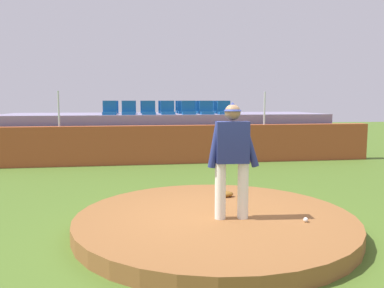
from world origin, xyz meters
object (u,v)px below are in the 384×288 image
Objects in this scene: stadium_chair_8 at (129,110)px; stadium_chair_20 at (214,109)px; stadium_chair_11 at (184,110)px; stadium_chair_0 at (110,110)px; fielding_glove at (226,194)px; stadium_chair_13 at (220,109)px; stadium_chair_3 at (168,110)px; stadium_chair_5 at (207,110)px; stadium_chair_7 at (110,110)px; stadium_chair_17 at (165,109)px; stadium_chair_4 at (189,110)px; stadium_chair_2 at (149,110)px; stadium_chair_19 at (198,109)px; stadium_chair_6 at (224,110)px; stadium_chair_15 at (130,109)px; stadium_chair_16 at (147,109)px; stadium_chair_1 at (129,110)px; stadium_chair_18 at (182,109)px; baseball at (306,220)px; stadium_chair_14 at (112,109)px; stadium_chair_12 at (202,110)px; pitcher at (232,152)px; stadium_chair_9 at (148,110)px; stadium_chair_10 at (167,110)px.

stadium_chair_8 and stadium_chair_20 have the same top height.
stadium_chair_0 is at bearing 17.83° from stadium_chair_11.
fielding_glove is 8.01m from stadium_chair_13.
stadium_chair_3 is 1.42m from stadium_chair_5.
stadium_chair_7 is 2.29m from stadium_chair_17.
stadium_chair_4 is at bearing 157.52° from stadium_chair_8.
stadium_chair_17 is 1.00× the size of stadium_chair_20.
fielding_glove is 7.84m from stadium_chair_11.
stadium_chair_2 is 2.78m from stadium_chair_19.
stadium_chair_6 is 1.00× the size of stadium_chair_15.
stadium_chair_13 is 2.96m from stadium_chair_16.
stadium_chair_13 and stadium_chair_15 have the same top height.
stadium_chair_6 is 3.89m from stadium_chair_15.
stadium_chair_15 is (0.71, 1.75, 0.00)m from stadium_chair_0.
stadium_chair_17 is at bearing 179.46° from stadium_chair_16.
stadium_chair_1 is at bearing 1.17° from stadium_chair_3.
stadium_chair_18 is (-0.02, 1.83, 0.00)m from stadium_chair_4.
stadium_chair_19 is (0.65, 1.83, 0.00)m from stadium_chair_4.
baseball is 10.47m from stadium_chair_17.
fielding_glove is 0.60× the size of stadium_chair_14.
stadium_chair_3 is 1.00× the size of stadium_chair_11.
stadium_chair_7 is 1.00× the size of stadium_chair_12.
stadium_chair_0 is 1.00× the size of stadium_chair_14.
stadium_chair_2 is 1.00× the size of stadium_chair_14.
stadium_chair_9 is at bearing 100.47° from pitcher.
stadium_chair_20 is (2.80, 0.01, 0.00)m from stadium_chair_16.
stadium_chair_10 is 1.12m from stadium_chair_18.
stadium_chair_10 is 2.23m from stadium_chair_20.
stadium_chair_15 is at bearing -179.60° from stadium_chair_14.
stadium_chair_3 is at bearing 111.61° from stadium_chair_16.
stadium_chair_9 is at bearing 101.99° from baseball.
stadium_chair_10 is (-0.19, 9.06, 0.46)m from pitcher.
fielding_glove is (0.24, 1.36, -1.01)m from pitcher.
stadium_chair_2 is at bearing -0.08° from stadium_chair_4.
stadium_chair_9 is at bearing -32.09° from stadium_chair_4.
stadium_chair_1 reaches higher than baseball.
stadium_chair_9 is (-0.91, 9.01, 0.46)m from pitcher.
stadium_chair_6 is 2.27m from stadium_chair_18.
fielding_glove is at bearing 103.88° from stadium_chair_8.
stadium_chair_4 is 1.34m from stadium_chair_6.
stadium_chair_8 is (0.68, -0.03, 0.00)m from stadium_chair_7.
stadium_chair_17 is 2.07m from stadium_chair_20.
stadium_chair_17 is 1.37m from stadium_chair_19.
baseball is 9.56m from stadium_chair_11.
stadium_chair_7 is at bearing 104.70° from fielding_glove.
stadium_chair_1 and stadium_chair_12 have the same top height.
stadium_chair_9 and stadium_chair_10 have the same top height.
stadium_chair_4 is at bearing 179.72° from stadium_chair_1.
stadium_chair_1 is 1.00× the size of stadium_chair_9.
stadium_chair_0 is 1.00× the size of stadium_chair_19.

